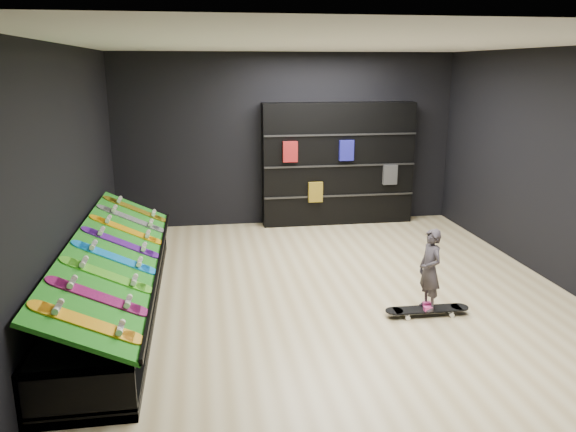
{
  "coord_description": "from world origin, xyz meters",
  "views": [
    {
      "loc": [
        -1.53,
        -6.29,
        2.76
      ],
      "look_at": [
        -0.5,
        0.2,
        1.0
      ],
      "focal_mm": 35.0,
      "sensor_mm": 36.0,
      "label": 1
    }
  ],
  "objects": [
    {
      "name": "floor",
      "position": [
        0.0,
        0.0,
        0.0
      ],
      "size": [
        6.0,
        7.0,
        0.01
      ],
      "primitive_type": "cube",
      "color": "#D0BE8C",
      "rests_on": "ground"
    },
    {
      "name": "ceiling",
      "position": [
        0.0,
        0.0,
        3.0
      ],
      "size": [
        6.0,
        7.0,
        0.01
      ],
      "primitive_type": "cube",
      "color": "white",
      "rests_on": "ground"
    },
    {
      "name": "wall_back",
      "position": [
        0.0,
        3.5,
        1.5
      ],
      "size": [
        6.0,
        0.02,
        3.0
      ],
      "primitive_type": "cube",
      "color": "black",
      "rests_on": "ground"
    },
    {
      "name": "wall_front",
      "position": [
        0.0,
        -3.5,
        1.5
      ],
      "size": [
        6.0,
        0.02,
        3.0
      ],
      "primitive_type": "cube",
      "color": "black",
      "rests_on": "ground"
    },
    {
      "name": "wall_left",
      "position": [
        -3.0,
        0.0,
        1.5
      ],
      "size": [
        0.02,
        7.0,
        3.0
      ],
      "primitive_type": "cube",
      "color": "black",
      "rests_on": "ground"
    },
    {
      "name": "wall_right",
      "position": [
        3.0,
        0.0,
        1.5
      ],
      "size": [
        0.02,
        7.0,
        3.0
      ],
      "primitive_type": "cube",
      "color": "black",
      "rests_on": "ground"
    },
    {
      "name": "display_rack",
      "position": [
        -2.55,
        0.0,
        0.25
      ],
      "size": [
        0.9,
        4.5,
        0.5
      ],
      "primitive_type": null,
      "color": "black",
      "rests_on": "ground"
    },
    {
      "name": "turf_ramp",
      "position": [
        -2.5,
        0.0,
        0.71
      ],
      "size": [
        0.92,
        4.5,
        0.46
      ],
      "primitive_type": "cube",
      "rotation": [
        0.0,
        0.44,
        0.0
      ],
      "color": "#156B10",
      "rests_on": "display_rack"
    },
    {
      "name": "back_shelving",
      "position": [
        0.9,
        3.32,
        1.08
      ],
      "size": [
        2.69,
        0.31,
        2.16
      ],
      "primitive_type": "cube",
      "color": "black",
      "rests_on": "ground"
    },
    {
      "name": "floor_skateboard",
      "position": [
        0.97,
        -0.71,
        0.04
      ],
      "size": [
        0.98,
        0.24,
        0.09
      ],
      "primitive_type": null,
      "rotation": [
        0.0,
        0.0,
        -0.02
      ],
      "color": "black",
      "rests_on": "ground"
    },
    {
      "name": "child",
      "position": [
        0.97,
        -0.71,
        0.37
      ],
      "size": [
        0.18,
        0.23,
        0.56
      ],
      "primitive_type": "imported",
      "rotation": [
        0.0,
        0.0,
        -1.43
      ],
      "color": "black",
      "rests_on": "floor_skateboard"
    },
    {
      "name": "display_board_0",
      "position": [
        -2.49,
        -1.9,
        0.74
      ],
      "size": [
        0.93,
        0.22,
        0.5
      ],
      "primitive_type": null,
      "rotation": [
        0.0,
        0.44,
        0.0
      ],
      "color": "orange",
      "rests_on": "turf_ramp"
    },
    {
      "name": "display_board_1",
      "position": [
        -2.49,
        -1.36,
        0.74
      ],
      "size": [
        0.93,
        0.22,
        0.5
      ],
      "primitive_type": null,
      "rotation": [
        0.0,
        0.44,
        0.0
      ],
      "color": "#E5198C",
      "rests_on": "turf_ramp"
    },
    {
      "name": "display_board_2",
      "position": [
        -2.49,
        -0.81,
        0.74
      ],
      "size": [
        0.93,
        0.22,
        0.5
      ],
      "primitive_type": null,
      "rotation": [
        0.0,
        0.44,
        0.0
      ],
      "color": "green",
      "rests_on": "turf_ramp"
    },
    {
      "name": "display_board_3",
      "position": [
        -2.49,
        -0.27,
        0.74
      ],
      "size": [
        0.93,
        0.22,
        0.5
      ],
      "primitive_type": null,
      "rotation": [
        0.0,
        0.44,
        0.0
      ],
      "color": "blue",
      "rests_on": "turf_ramp"
    },
    {
      "name": "display_board_4",
      "position": [
        -2.49,
        0.27,
        0.74
      ],
      "size": [
        0.93,
        0.22,
        0.5
      ],
      "primitive_type": null,
      "rotation": [
        0.0,
        0.44,
        0.0
      ],
      "color": "purple",
      "rests_on": "turf_ramp"
    },
    {
      "name": "display_board_5",
      "position": [
        -2.49,
        0.81,
        0.74
      ],
      "size": [
        0.93,
        0.22,
        0.5
      ],
      "primitive_type": null,
      "rotation": [
        0.0,
        0.44,
        0.0
      ],
      "color": "yellow",
      "rests_on": "turf_ramp"
    },
    {
      "name": "display_board_6",
      "position": [
        -2.49,
        1.36,
        0.74
      ],
      "size": [
        0.93,
        0.22,
        0.5
      ],
      "primitive_type": null,
      "rotation": [
        0.0,
        0.44,
        0.0
      ],
      "color": "black",
      "rests_on": "turf_ramp"
    },
    {
      "name": "display_board_7",
      "position": [
        -2.49,
        1.9,
        0.74
      ],
      "size": [
        0.93,
        0.22,
        0.5
      ],
      "primitive_type": null,
      "rotation": [
        0.0,
        0.44,
        0.0
      ],
      "color": "yellow",
      "rests_on": "turf_ramp"
    }
  ]
}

